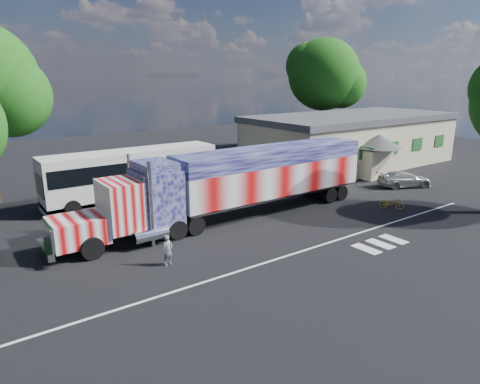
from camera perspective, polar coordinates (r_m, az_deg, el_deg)
ground at (r=25.40m, az=3.97°, el=-5.59°), size 100.00×100.00×0.00m
lane_markings at (r=24.02m, az=12.94°, el=-7.20°), size 30.00×2.67×0.01m
semi_truck at (r=27.67m, az=-0.11°, el=1.45°), size 22.05×3.48×4.70m
coach_bus at (r=32.76m, az=-14.13°, el=2.29°), size 12.85×2.99×3.74m
hall_building at (r=46.06m, az=14.69°, el=6.76°), size 22.40×12.80×5.20m
parked_car at (r=38.35m, az=21.08°, el=1.60°), size 4.82×3.54×1.30m
woman at (r=21.38m, az=-9.61°, el=-7.65°), size 0.64×0.51×1.55m
bicycle at (r=31.66m, az=19.57°, el=-1.39°), size 1.42×1.67×0.86m
tree_far_ne at (r=55.44m, az=11.27°, el=15.06°), size 9.17×8.74×13.54m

